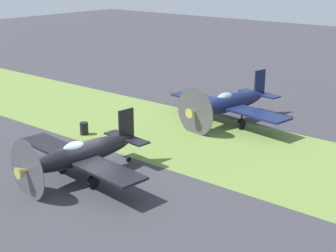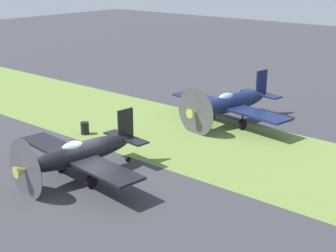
% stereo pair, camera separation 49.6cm
% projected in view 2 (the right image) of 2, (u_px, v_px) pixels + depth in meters
% --- Properties ---
extents(ground_plane, '(160.00, 160.00, 0.00)m').
position_uv_depth(ground_plane, '(87.00, 176.00, 28.98)').
color(ground_plane, '#38383D').
extents(grass_verge, '(120.00, 11.00, 0.01)m').
position_uv_depth(grass_verge, '(186.00, 136.00, 35.66)').
color(grass_verge, olive).
rests_on(grass_verge, ground).
extents(airplane_lead, '(10.09, 8.00, 3.58)m').
position_uv_depth(airplane_lead, '(80.00, 153.00, 28.32)').
color(airplane_lead, black).
rests_on(airplane_lead, ground).
extents(airplane_wingman, '(10.87, 8.65, 3.85)m').
position_uv_depth(airplane_wingman, '(230.00, 103.00, 38.07)').
color(airplane_wingman, '#141E47').
rests_on(airplane_wingman, ground).
extents(fuel_drum, '(0.60, 0.60, 0.90)m').
position_uv_depth(fuel_drum, '(85.00, 128.00, 35.99)').
color(fuel_drum, black).
rests_on(fuel_drum, ground).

